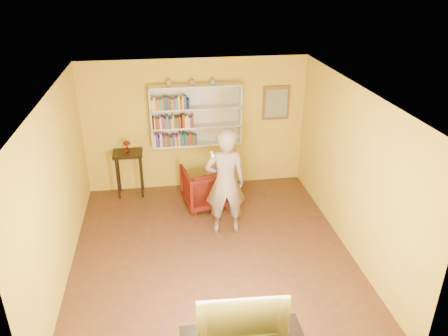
{
  "coord_description": "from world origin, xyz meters",
  "views": [
    {
      "loc": [
        -0.7,
        -5.89,
        4.35
      ],
      "look_at": [
        0.31,
        0.75,
        1.18
      ],
      "focal_mm": 35.0,
      "sensor_mm": 36.0,
      "label": 1
    }
  ],
  "objects_px": {
    "bookshelf": "(196,115)",
    "television": "(242,313)",
    "ruby_lustre": "(127,144)",
    "console_table": "(128,160)",
    "armchair": "(206,186)",
    "person": "(225,182)"
  },
  "relations": [
    {
      "from": "bookshelf",
      "to": "person",
      "type": "relative_size",
      "value": 0.93
    },
    {
      "from": "bookshelf",
      "to": "person",
      "type": "distance_m",
      "value": 1.92
    },
    {
      "from": "ruby_lustre",
      "to": "television",
      "type": "bearing_deg",
      "value": -72.13
    },
    {
      "from": "armchair",
      "to": "television",
      "type": "relative_size",
      "value": 0.84
    },
    {
      "from": "armchair",
      "to": "person",
      "type": "relative_size",
      "value": 0.45
    },
    {
      "from": "bookshelf",
      "to": "television",
      "type": "distance_m",
      "value": 4.73
    },
    {
      "from": "console_table",
      "to": "armchair",
      "type": "bearing_deg",
      "value": -23.17
    },
    {
      "from": "ruby_lustre",
      "to": "person",
      "type": "distance_m",
      "value": 2.37
    },
    {
      "from": "bookshelf",
      "to": "ruby_lustre",
      "type": "distance_m",
      "value": 1.48
    },
    {
      "from": "ruby_lustre",
      "to": "television",
      "type": "relative_size",
      "value": 0.23
    },
    {
      "from": "bookshelf",
      "to": "television",
      "type": "bearing_deg",
      "value": -89.26
    },
    {
      "from": "armchair",
      "to": "television",
      "type": "distance_m",
      "value": 3.89
    },
    {
      "from": "ruby_lustre",
      "to": "armchair",
      "type": "xyz_separation_m",
      "value": [
        1.48,
        -0.63,
        -0.72
      ]
    },
    {
      "from": "bookshelf",
      "to": "armchair",
      "type": "height_order",
      "value": "bookshelf"
    },
    {
      "from": "console_table",
      "to": "ruby_lustre",
      "type": "xyz_separation_m",
      "value": [
        0.0,
        -0.0,
        0.33
      ]
    },
    {
      "from": "bookshelf",
      "to": "person",
      "type": "height_order",
      "value": "bookshelf"
    },
    {
      "from": "console_table",
      "to": "television",
      "type": "height_order",
      "value": "television"
    },
    {
      "from": "console_table",
      "to": "person",
      "type": "xyz_separation_m",
      "value": [
        1.71,
        -1.63,
        0.18
      ]
    },
    {
      "from": "armchair",
      "to": "television",
      "type": "bearing_deg",
      "value": 79.7
    },
    {
      "from": "person",
      "to": "bookshelf",
      "type": "bearing_deg",
      "value": -77.93
    },
    {
      "from": "television",
      "to": "person",
      "type": "bearing_deg",
      "value": 88.11
    },
    {
      "from": "bookshelf",
      "to": "armchair",
      "type": "relative_size",
      "value": 2.09
    }
  ]
}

